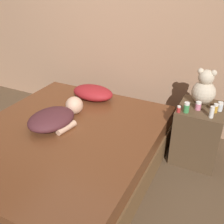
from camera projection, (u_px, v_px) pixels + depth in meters
The scene contains 13 objects.
ground_plane at pixel (67, 167), 2.65m from camera, with size 12.00×12.00×0.00m, color brown.
wall_back at pixel (120, 15), 3.02m from camera, with size 8.00×0.06×2.60m.
bed at pixel (65, 150), 2.55m from camera, with size 1.68×1.96×0.43m.
nightstand at pixel (198, 133), 2.65m from camera, with size 0.44×0.47×0.59m.
pillow at pixel (93, 93), 3.02m from camera, with size 0.49×0.31×0.16m.
person_lying at pixel (56, 117), 2.53m from camera, with size 0.46×0.68×0.18m.
teddy_bear at pixel (204, 89), 2.52m from camera, with size 0.23×0.23×0.35m.
bottle_amber at pixel (215, 108), 2.41m from camera, with size 0.04×0.04×0.09m.
bottle_green at pixel (186, 107), 2.41m from camera, with size 0.05×0.05×0.10m.
bottle_clear at pixel (220, 107), 2.44m from camera, with size 0.05×0.05×0.09m.
bottle_red at pixel (179, 109), 2.41m from camera, with size 0.03×0.03×0.06m.
bottle_pink at pixel (198, 106), 2.46m from camera, with size 0.05×0.05×0.08m.
bottle_white at pixel (212, 112), 2.32m from camera, with size 0.04×0.04×0.11m.
Camera 1 is at (1.32, -1.64, 1.76)m, focal length 42.00 mm.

